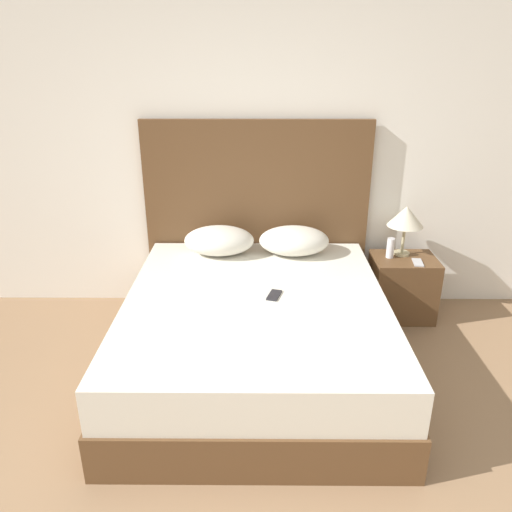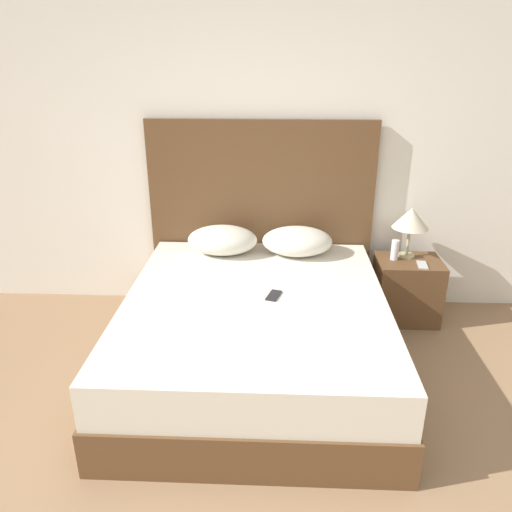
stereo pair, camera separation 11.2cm
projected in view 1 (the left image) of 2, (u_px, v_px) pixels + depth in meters
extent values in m
cube|color=white|center=(256.00, 145.00, 3.94)|extent=(10.00, 0.06, 2.70)
cube|color=brown|center=(256.00, 352.00, 3.39)|extent=(1.72, 1.99, 0.28)
cube|color=silver|center=(256.00, 316.00, 3.29)|extent=(1.69, 1.95, 0.27)
cube|color=brown|center=(257.00, 216.00, 4.09)|extent=(1.81, 0.05, 1.56)
ellipsoid|color=silver|center=(219.00, 240.00, 3.89)|extent=(0.54, 0.38, 0.22)
ellipsoid|color=silver|center=(294.00, 241.00, 3.88)|extent=(0.54, 0.38, 0.22)
cube|color=#232328|center=(274.00, 295.00, 3.25)|extent=(0.11, 0.16, 0.01)
cube|color=brown|center=(402.00, 287.00, 4.05)|extent=(0.50, 0.39, 0.51)
cylinder|color=tan|center=(402.00, 253.00, 4.02)|extent=(0.13, 0.13, 0.02)
cylinder|color=tan|center=(403.00, 239.00, 3.98)|extent=(0.02, 0.02, 0.22)
cone|color=beige|center=(406.00, 216.00, 3.90)|extent=(0.28, 0.28, 0.16)
cube|color=#B7B7BC|center=(418.00, 262.00, 3.86)|extent=(0.09, 0.16, 0.01)
cylinder|color=silver|center=(390.00, 248.00, 3.94)|extent=(0.06, 0.06, 0.16)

